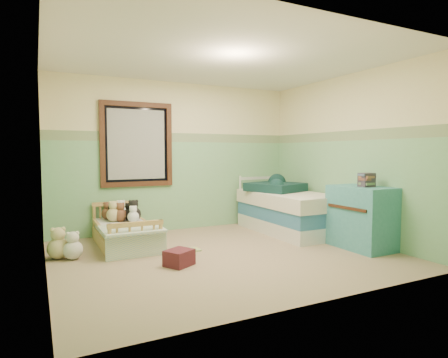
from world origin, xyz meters
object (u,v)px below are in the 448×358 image
dresser (361,217)px  red_pillow (179,258)px  floor_book (190,250)px  toddler_bed_frame (125,239)px  twin_bed_frame (288,225)px  plush_floor_tan (58,248)px  plush_floor_cream (73,250)px

dresser → red_pillow: size_ratio=2.88×
floor_book → toddler_bed_frame: bearing=131.6°
toddler_bed_frame → red_pillow: size_ratio=4.74×
red_pillow → twin_bed_frame: bearing=23.1°
plush_floor_tan → floor_book: bearing=-13.2°
plush_floor_cream → floor_book: (1.44, -0.27, -0.11)m
twin_bed_frame → plush_floor_tan: bearing=-179.5°
toddler_bed_frame → twin_bed_frame: twin_bed_frame is taller
red_pillow → floor_book: bearing=57.5°
twin_bed_frame → plush_floor_cream: bearing=-177.7°
toddler_bed_frame → floor_book: 1.01m
plush_floor_cream → red_pillow: 1.37m
plush_floor_tan → red_pillow: (1.25, -0.93, -0.04)m
plush_floor_cream → floor_book: 1.47m
toddler_bed_frame → plush_floor_tan: 0.95m
plush_floor_cream → plush_floor_tan: bearing=146.7°
toddler_bed_frame → red_pillow: 1.32m
red_pillow → floor_book: 0.66m
dresser → red_pillow: dresser is taller
dresser → red_pillow: bearing=172.1°
dresser → plush_floor_tan: bearing=161.2°
toddler_bed_frame → twin_bed_frame: size_ratio=0.78×
red_pillow → dresser: bearing=-7.9°
floor_book → dresser: bearing=-26.3°
plush_floor_tan → red_pillow: plush_floor_tan is taller
plush_floor_tan → floor_book: plush_floor_tan is taller
plush_floor_cream → dresser: dresser is taller
plush_floor_cream → dresser: 3.81m
red_pillow → plush_floor_tan: bearing=143.2°
toddler_bed_frame → plush_floor_cream: size_ratio=5.99×
plush_floor_tan → twin_bed_frame: (3.50, 0.03, -0.02)m
plush_floor_cream → plush_floor_tan: (-0.16, 0.10, 0.02)m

